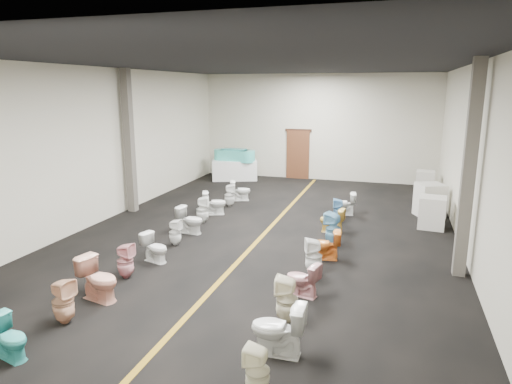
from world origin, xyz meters
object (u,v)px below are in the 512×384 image
toilet_right_4 (314,256)px  toilet_left_4 (155,248)px  toilet_right_9 (344,204)px  toilet_right_1 (278,329)px  toilet_left_6 (190,220)px  toilet_left_10 (240,190)px  toilet_left_5 (175,232)px  bathtub (234,155)px  toilet_right_0 (257,371)px  toilet_left_8 (214,203)px  toilet_right_3 (302,279)px  toilet_left_3 (125,261)px  toilet_left_7 (203,210)px  appliance_crate_c (427,195)px  toilet_left_1 (63,301)px  appliance_crate_b (430,200)px  toilet_right_8 (339,211)px  appliance_crate_d (425,183)px  toilet_left_2 (99,279)px  toilet_right_6 (333,229)px  toilet_right_5 (325,245)px  appliance_crate_a (432,212)px  toilet_right_2 (287,300)px  toilet_left_0 (10,338)px  toilet_left_9 (230,195)px  display_table (235,170)px

toilet_right_4 → toilet_left_4: bearing=-103.2°
toilet_right_9 → toilet_right_1: bearing=-8.4°
toilet_left_6 → toilet_left_10: bearing=3.6°
toilet_left_4 → toilet_left_5: toilet_left_5 is taller
bathtub → toilet_right_0: 14.38m
toilet_left_8 → toilet_right_3: bearing=-164.3°
toilet_left_3 → toilet_left_7: size_ratio=0.95×
appliance_crate_c → toilet_left_1: size_ratio=0.97×
appliance_crate_b → toilet_right_8: appliance_crate_b is taller
toilet_left_4 → toilet_left_6: size_ratio=0.90×
toilet_right_4 → toilet_right_0: bearing=-18.7°
appliance_crate_d → toilet_left_3: appliance_crate_d is taller
toilet_left_7 → toilet_left_8: 0.95m
appliance_crate_c → toilet_right_8: (-2.61, -2.80, -0.03)m
toilet_left_2 → toilet_left_7: (-0.19, 5.22, -0.02)m
toilet_right_1 → toilet_right_9: size_ratio=1.16×
toilet_left_3 → toilet_left_5: bearing=-3.1°
toilet_left_2 → toilet_right_6: toilet_right_6 is taller
bathtub → toilet_right_1: bearing=-64.2°
toilet_right_4 → toilet_right_5: toilet_right_4 is taller
appliance_crate_a → toilet_right_2: (-2.69, -6.47, -0.04)m
appliance_crate_a → toilet_right_6: size_ratio=1.07×
bathtub → toilet_right_5: bathtub is taller
toilet_right_2 → toilet_right_6: toilet_right_6 is taller
toilet_left_10 → appliance_crate_a: bearing=-124.2°
toilet_left_0 → toilet_left_9: toilet_left_9 is taller
toilet_right_2 → toilet_right_3: (0.05, 1.08, -0.07)m
toilet_left_4 → toilet_left_8: (-0.24, 4.13, 0.04)m
toilet_left_2 → toilet_left_10: 8.15m
toilet_left_1 → toilet_right_5: bearing=-30.6°
toilet_left_2 → toilet_right_8: 7.42m
toilet_left_3 → toilet_right_3: bearing=-87.7°
toilet_left_10 → toilet_right_0: size_ratio=1.01×
toilet_right_1 → toilet_right_8: size_ratio=1.17×
toilet_right_0 → appliance_crate_d: bearing=170.4°
toilet_left_2 → toilet_right_4: size_ratio=1.05×
appliance_crate_a → toilet_right_6: appliance_crate_a is taller
display_table → toilet_left_9: display_table is taller
toilet_right_8 → display_table: bearing=-141.8°
toilet_left_8 → toilet_left_10: 1.99m
toilet_right_0 → toilet_right_9: (0.06, 9.10, 0.00)m
toilet_left_5 → toilet_right_2: (3.61, -2.97, 0.07)m
toilet_right_5 → toilet_left_0: bearing=-43.7°
appliance_crate_c → toilet_left_10: appliance_crate_c is taller
toilet_right_1 → toilet_left_6: bearing=-144.0°
appliance_crate_c → toilet_left_7: size_ratio=0.96×
toilet_left_4 → toilet_right_6: (3.73, 2.35, 0.09)m
appliance_crate_c → toilet_right_6: toilet_right_6 is taller
toilet_right_5 → toilet_left_1: bearing=-49.8°
display_table → toilet_left_5: bearing=-80.2°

